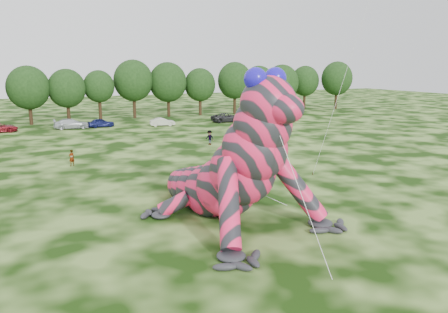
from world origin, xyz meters
TOP-DOWN VIEW (x-y plane):
  - ground at (0.00, 0.00)m, footprint 240.00×240.00m
  - inflatable_gecko at (-0.83, 4.38)m, footprint 20.36×22.47m
  - tree_7 at (-10.08, 56.80)m, footprint 6.68×6.01m
  - tree_8 at (-4.22, 56.99)m, footprint 6.14×5.53m
  - tree_9 at (1.06, 57.35)m, footprint 5.27×4.74m
  - tree_10 at (7.40, 58.58)m, footprint 7.09×6.38m
  - tree_11 at (13.79, 58.20)m, footprint 7.01×6.31m
  - tree_12 at (20.01, 57.74)m, footprint 5.99×5.39m
  - tree_13 at (27.13, 57.13)m, footprint 6.83×6.15m
  - tree_14 at (33.46, 58.72)m, footprint 6.82×6.14m
  - tree_15 at (38.47, 57.77)m, footprint 7.17×6.45m
  - tree_16 at (45.45, 59.37)m, footprint 6.26×5.63m
  - tree_17 at (51.95, 56.66)m, footprint 6.98×6.28m
  - car_2 at (-14.50, 49.62)m, footprint 4.92×2.30m
  - car_3 at (-4.68, 49.10)m, footprint 5.31×2.41m
  - car_4 at (-0.33, 48.89)m, footprint 4.15×1.95m
  - car_5 at (8.76, 46.10)m, footprint 4.11×1.96m
  - car_6 at (20.24, 46.28)m, footprint 5.41×2.51m
  - car_7 at (29.91, 46.32)m, footprint 5.35×2.73m
  - spectator_3 at (13.03, 29.63)m, footprint 0.52×1.06m
  - spectator_0 at (-7.58, 22.85)m, footprint 0.69×0.60m
  - spectator_2 at (8.94, 27.55)m, footprint 1.17×1.32m
  - spectator_5 at (7.28, 17.89)m, footprint 1.68×1.07m

SIDE VIEW (x-z plane):
  - ground at x=0.00m, z-range 0.00..0.00m
  - car_5 at x=8.76m, z-range 0.00..1.30m
  - car_2 at x=-14.50m, z-range 0.00..1.36m
  - car_4 at x=-0.33m, z-range 0.00..1.37m
  - car_7 at x=29.91m, z-range 0.00..1.49m
  - car_6 at x=20.24m, z-range 0.00..1.50m
  - car_3 at x=-4.68m, z-range 0.00..1.51m
  - spectator_0 at x=-7.58m, z-range 0.00..1.59m
  - spectator_5 at x=7.28m, z-range 0.00..1.73m
  - spectator_3 at x=13.03m, z-range 0.00..1.76m
  - spectator_2 at x=8.94m, z-range 0.00..1.78m
  - tree_9 at x=1.06m, z-range 0.00..8.68m
  - tree_8 at x=-4.22m, z-range 0.00..8.94m
  - tree_12 at x=20.01m, z-range 0.00..8.97m
  - tree_16 at x=45.45m, z-range 0.00..9.37m
  - tree_14 at x=33.46m, z-range 0.00..9.40m
  - tree_7 at x=-10.08m, z-range 0.00..9.48m
  - inflatable_gecko at x=-0.83m, z-range 0.00..9.48m
  - tree_15 at x=38.47m, z-range 0.00..9.63m
  - tree_11 at x=13.79m, z-range 0.00..10.07m
  - tree_13 at x=27.13m, z-range 0.00..10.13m
  - tree_17 at x=51.95m, z-range 0.00..10.30m
  - tree_10 at x=7.40m, z-range 0.00..10.50m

